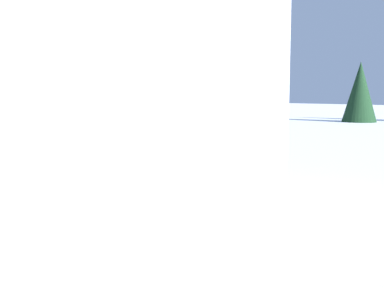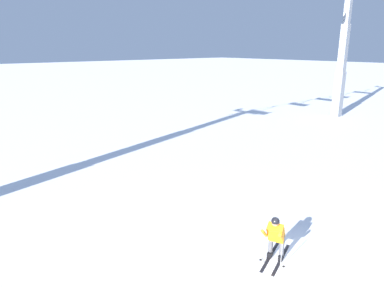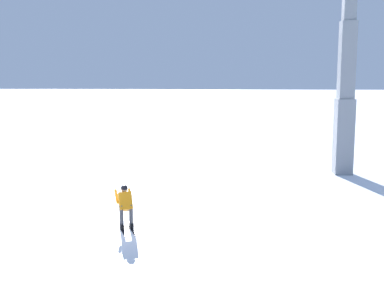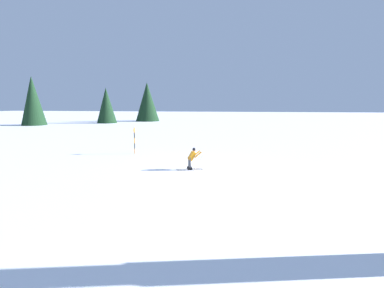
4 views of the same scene
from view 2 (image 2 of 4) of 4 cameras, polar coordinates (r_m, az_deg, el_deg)
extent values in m
plane|color=white|center=(9.85, 16.47, -21.23)|extent=(260.00, 260.00, 0.00)
cube|color=black|center=(10.71, 14.24, -17.71)|extent=(1.62, 0.68, 0.01)
cube|color=black|center=(10.66, 14.27, -17.33)|extent=(0.30, 0.20, 0.16)
cylinder|color=#4C4C51|center=(10.45, 14.42, -15.50)|extent=(0.13, 0.13, 0.63)
cube|color=black|center=(10.77, 12.55, -17.39)|extent=(1.62, 0.68, 0.01)
cube|color=black|center=(10.72, 12.58, -17.00)|extent=(0.30, 0.20, 0.16)
cylinder|color=#4C4C51|center=(10.52, 12.71, -15.18)|extent=(0.13, 0.13, 0.63)
cube|color=orange|center=(10.16, 13.48, -13.82)|extent=(0.63, 0.58, 0.63)
sphere|color=#997051|center=(9.86, 13.39, -12.31)|extent=(0.21, 0.21, 0.21)
sphere|color=black|center=(9.84, 13.40, -12.13)|extent=(0.23, 0.23, 0.23)
cylinder|color=orange|center=(9.77, 14.29, -14.49)|extent=(0.47, 0.25, 0.42)
cylinder|color=gray|center=(10.03, 14.29, -17.43)|extent=(0.41, 0.29, 1.08)
cylinder|color=black|center=(10.36, 14.66, -18.69)|extent=(0.07, 0.07, 0.01)
cylinder|color=orange|center=(9.87, 11.63, -14.00)|extent=(0.47, 0.25, 0.42)
cylinder|color=gray|center=(10.14, 11.14, -16.82)|extent=(0.48, 0.07, 1.08)
cylinder|color=black|center=(10.49, 11.08, -17.98)|extent=(0.07, 0.07, 0.01)
cube|color=gray|center=(32.36, 22.69, 7.46)|extent=(0.66, 0.66, 3.76)
cube|color=gray|center=(32.13, 23.40, 14.10)|extent=(0.56, 0.56, 3.76)
camera|label=1|loc=(15.41, -52.47, 0.54)|focal=43.72mm
camera|label=3|loc=(24.29, 30.53, 11.80)|focal=46.19mm
camera|label=4|loc=(23.07, -30.50, 9.44)|focal=26.82mm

